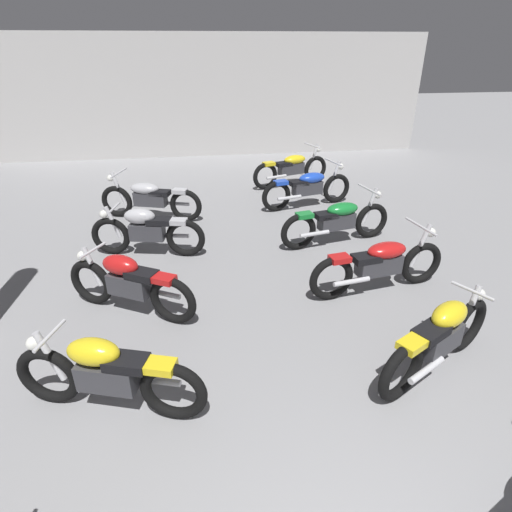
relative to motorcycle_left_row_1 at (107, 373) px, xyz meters
name	(u,v)px	position (x,y,z in m)	size (l,w,h in m)	color
back_wall	(215,97)	(1.77, 10.62, 1.34)	(13.41, 0.24, 3.60)	#BCBAB7
motorcycle_left_row_1	(107,373)	(0.00, 0.00, 0.00)	(1.91, 0.75, 0.88)	black
motorcycle_left_row_2	(129,283)	(0.01, 1.72, 0.00)	(1.77, 1.06, 0.88)	black
motorcycle_left_row_3	(147,230)	(0.10, 3.47, 0.00)	(1.95, 0.61, 0.88)	black
motorcycle_left_row_4	(150,198)	(0.03, 5.18, -0.01)	(2.10, 0.90, 0.97)	black
motorcycle_right_row_1	(440,337)	(3.47, 0.04, 0.00)	(1.78, 1.04, 0.88)	black
motorcycle_right_row_2	(380,264)	(3.53, 1.75, -0.01)	(2.16, 0.72, 0.97)	black
motorcycle_right_row_3	(337,220)	(3.46, 3.44, -0.01)	(2.15, 0.77, 0.97)	black
motorcycle_right_row_4	(308,187)	(3.43, 5.39, -0.01)	(2.14, 0.81, 0.97)	black
motorcycle_right_row_5	(292,168)	(3.44, 7.02, -0.01)	(2.09, 0.93, 0.97)	black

